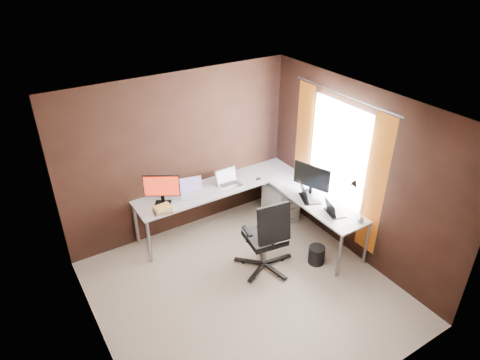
# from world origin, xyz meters

# --- Properties ---
(room) EXTENTS (3.60, 3.60, 2.50)m
(room) POSITION_xyz_m (0.34, 0.07, 1.28)
(room) COLOR #C4B498
(room) RESTS_ON ground
(desk) EXTENTS (2.65, 2.25, 0.73)m
(desk) POSITION_xyz_m (0.84, 1.04, 0.68)
(desk) COLOR white
(desk) RESTS_ON ground
(drawer_pedestal) EXTENTS (0.42, 0.50, 0.60)m
(drawer_pedestal) POSITION_xyz_m (1.43, 1.15, 0.30)
(drawer_pedestal) COLOR white
(drawer_pedestal) RESTS_ON ground
(monitor_left) EXTENTS (0.46, 0.29, 0.45)m
(monitor_left) POSITION_xyz_m (-0.44, 1.50, 0.98)
(monitor_left) COLOR black
(monitor_left) RESTS_ON desk
(monitor_right) EXTENTS (0.24, 0.56, 0.48)m
(monitor_right) POSITION_xyz_m (1.52, 0.57, 1.00)
(monitor_right) COLOR black
(monitor_right) RESTS_ON desk
(laptop_white) EXTENTS (0.41, 0.34, 0.24)m
(laptop_white) POSITION_xyz_m (0.01, 1.50, 0.78)
(laptop_white) COLOR white
(laptop_white) RESTS_ON desk
(laptop_silver) EXTENTS (0.37, 0.26, 0.24)m
(laptop_silver) POSITION_xyz_m (0.62, 1.46, 0.78)
(laptop_silver) COLOR silver
(laptop_silver) RESTS_ON desk
(laptop_black_big) EXTENTS (0.37, 0.42, 0.24)m
(laptop_black_big) POSITION_xyz_m (1.39, 0.47, 0.78)
(laptop_black_big) COLOR black
(laptop_black_big) RESTS_ON desk
(laptop_black_small) EXTENTS (0.28, 0.34, 0.20)m
(laptop_black_small) POSITION_xyz_m (1.45, -0.00, 0.77)
(laptop_black_small) COLOR black
(laptop_black_small) RESTS_ON desk
(book_stack) EXTENTS (0.28, 0.24, 0.08)m
(book_stack) POSITION_xyz_m (-0.53, 1.30, 0.77)
(book_stack) COLOR #9A6652
(book_stack) RESTS_ON desk
(mouse_left) EXTENTS (0.09, 0.06, 0.03)m
(mouse_left) POSITION_xyz_m (-0.44, 1.30, 0.75)
(mouse_left) COLOR black
(mouse_left) RESTS_ON desk
(mouse_corner) EXTENTS (0.10, 0.07, 0.04)m
(mouse_corner) POSITION_xyz_m (1.10, 1.33, 0.75)
(mouse_corner) COLOR black
(mouse_corner) RESTS_ON desk
(desk_lamp) EXTENTS (0.20, 0.23, 0.62)m
(desk_lamp) POSITION_xyz_m (1.55, -0.29, 1.12)
(desk_lamp) COLOR slate
(desk_lamp) RESTS_ON desk
(office_chair) EXTENTS (0.64, 0.65, 1.15)m
(office_chair) POSITION_xyz_m (0.50, 0.25, 0.34)
(office_chair) COLOR black
(office_chair) RESTS_ON ground
(wastebasket) EXTENTS (0.30, 0.30, 0.27)m
(wastebasket) POSITION_xyz_m (1.18, -0.04, 0.13)
(wastebasket) COLOR black
(wastebasket) RESTS_ON ground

